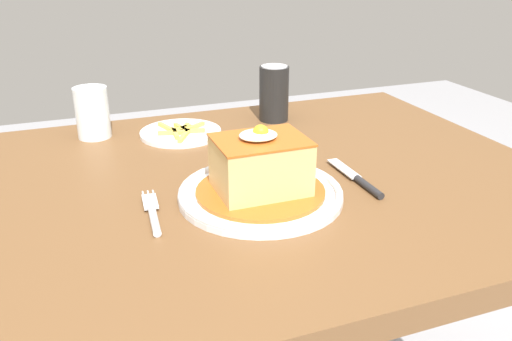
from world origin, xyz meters
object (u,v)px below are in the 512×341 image
(drinking_glass, at_px, (93,116))
(main_plate, at_px, (260,193))
(fork, at_px, (153,214))
(side_plate_fries, at_px, (181,133))
(knife, at_px, (361,181))
(soda_can, at_px, (274,93))

(drinking_glass, bearing_deg, main_plate, -60.63)
(fork, height_order, side_plate_fries, side_plate_fries)
(fork, bearing_deg, side_plate_fries, 70.63)
(main_plate, distance_m, knife, 0.18)
(drinking_glass, relative_size, side_plate_fries, 0.62)
(fork, height_order, drinking_glass, drinking_glass)
(drinking_glass, distance_m, side_plate_fries, 0.18)
(soda_can, distance_m, side_plate_fries, 0.23)
(side_plate_fries, bearing_deg, drinking_glass, 163.05)
(main_plate, bearing_deg, side_plate_fries, 98.39)
(soda_can, bearing_deg, fork, -132.64)
(fork, xyz_separation_m, soda_can, (0.34, 0.37, 0.06))
(knife, bearing_deg, soda_can, 90.53)
(fork, xyz_separation_m, drinking_glass, (-0.05, 0.40, 0.04))
(soda_can, xyz_separation_m, side_plate_fries, (-0.22, -0.03, -0.06))
(soda_can, bearing_deg, knife, -89.47)
(fork, relative_size, soda_can, 1.14)
(main_plate, distance_m, soda_can, 0.41)
(drinking_glass, bearing_deg, soda_can, -3.41)
(main_plate, bearing_deg, drinking_glass, 119.37)
(fork, relative_size, knife, 0.86)
(knife, height_order, side_plate_fries, side_plate_fries)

